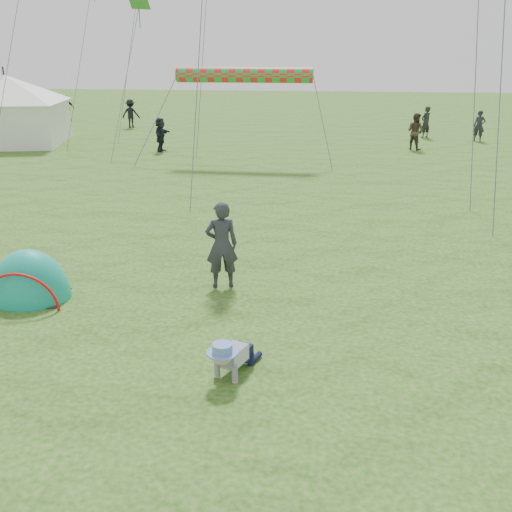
# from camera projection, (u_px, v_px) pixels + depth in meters

# --- Properties ---
(ground) EXTENTS (140.00, 140.00, 0.00)m
(ground) POSITION_uv_depth(u_px,v_px,m) (158.00, 365.00, 8.75)
(ground) COLOR #144A09
(crawling_toddler) EXTENTS (0.84, 0.98, 0.64)m
(crawling_toddler) POSITION_uv_depth(u_px,v_px,m) (231.00, 356.00, 8.37)
(crawling_toddler) COLOR black
(crawling_toddler) RESTS_ON ground
(popup_tent) EXTENTS (1.70, 1.47, 1.99)m
(popup_tent) POSITION_uv_depth(u_px,v_px,m) (32.00, 298.00, 11.13)
(popup_tent) COLOR #0A956C
(popup_tent) RESTS_ON ground
(standing_adult) EXTENTS (0.75, 0.60, 1.79)m
(standing_adult) POSITION_uv_depth(u_px,v_px,m) (222.00, 245.00, 11.42)
(standing_adult) COLOR #2B2C33
(standing_adult) RESTS_ON ground
(event_marquee) EXTENTS (6.75, 6.75, 3.79)m
(event_marquee) POSITION_uv_depth(u_px,v_px,m) (8.00, 107.00, 29.74)
(event_marquee) COLOR white
(event_marquee) RESTS_ON ground
(crowd_person_1) EXTENTS (0.91, 0.75, 1.73)m
(crowd_person_1) POSITION_uv_depth(u_px,v_px,m) (11.00, 110.00, 39.87)
(crowd_person_1) COLOR #412D27
(crowd_person_1) RESTS_ON ground
(crowd_person_5) EXTENTS (0.54, 1.52, 1.62)m
(crowd_person_5) POSITION_uv_depth(u_px,v_px,m) (161.00, 135.00, 27.78)
(crowd_person_5) COLOR black
(crowd_person_5) RESTS_ON ground
(crowd_person_6) EXTENTS (0.75, 0.74, 1.75)m
(crowd_person_6) POSITION_uv_depth(u_px,v_px,m) (426.00, 122.00, 32.32)
(crowd_person_6) COLOR black
(crowd_person_6) RESTS_ON ground
(crowd_person_7) EXTENTS (1.10, 1.07, 1.79)m
(crowd_person_7) POSITION_uv_depth(u_px,v_px,m) (415.00, 131.00, 28.28)
(crowd_person_7) COLOR #3F342A
(crowd_person_7) RESTS_ON ground
(crowd_person_9) EXTENTS (1.20, 0.75, 1.79)m
(crowd_person_9) POSITION_uv_depth(u_px,v_px,m) (131.00, 114.00, 36.86)
(crowd_person_9) COLOR black
(crowd_person_9) RESTS_ON ground
(crowd_person_11) EXTENTS (1.38, 1.55, 1.71)m
(crowd_person_11) POSITION_uv_depth(u_px,v_px,m) (31.00, 106.00, 42.47)
(crowd_person_11) COLOR #2C3B49
(crowd_person_11) RESTS_ON ground
(crowd_person_12) EXTENTS (0.66, 0.49, 1.65)m
(crowd_person_12) POSITION_uv_depth(u_px,v_px,m) (479.00, 126.00, 31.07)
(crowd_person_12) COLOR #24232A
(crowd_person_12) RESTS_ON ground
(crowd_person_14) EXTENTS (1.07, 0.51, 1.77)m
(crowd_person_14) POSITION_uv_depth(u_px,v_px,m) (67.00, 108.00, 40.61)
(crowd_person_14) COLOR #1B212B
(crowd_person_14) RESTS_ON ground
(rainbow_tube_kite) EXTENTS (5.84, 0.64, 0.64)m
(rainbow_tube_kite) POSITION_uv_depth(u_px,v_px,m) (244.00, 75.00, 24.13)
(rainbow_tube_kite) COLOR red
(diamond_kite_3) EXTENTS (1.07, 1.07, 0.88)m
(diamond_kite_3) POSITION_uv_depth(u_px,v_px,m) (138.00, 0.00, 27.45)
(diamond_kite_3) COLOR #288517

